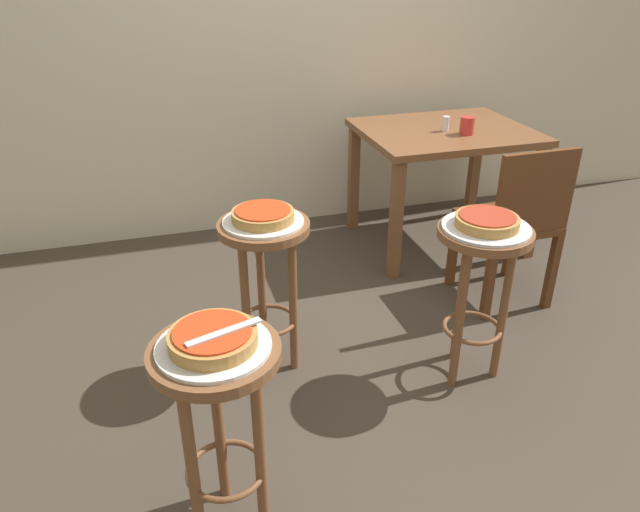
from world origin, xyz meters
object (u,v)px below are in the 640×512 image
object	(u,v)px
pizza_middle	(487,221)
serving_plate_middle	(486,228)
stool_middle	(480,270)
pizza_foreground	(213,338)
serving_plate_foreground	(214,346)
wooden_chair	(516,220)
stool_foreground	(219,400)
pizza_server_knife	(224,332)
pizza_leftside	(263,215)
dining_table	(444,147)
cup_near_edge	(467,126)
serving_plate_leftside	(263,222)
condiment_shaker	(446,124)
stool_leftside	(265,264)

from	to	relation	value
pizza_middle	serving_plate_middle	bearing A→B (deg)	90.00
stool_middle	pizza_foreground	bearing A→B (deg)	-157.01
serving_plate_foreground	wooden_chair	bearing A→B (deg)	30.70
stool_foreground	stool_middle	bearing A→B (deg)	22.99
pizza_foreground	stool_middle	distance (m)	1.23
pizza_server_knife	pizza_leftside	bearing A→B (deg)	53.72
stool_foreground	wooden_chair	bearing A→B (deg)	30.70
pizza_leftside	wooden_chair	distance (m)	1.32
stool_middle	dining_table	world-z (taller)	dining_table
stool_foreground	dining_table	bearing A→B (deg)	47.32
stool_foreground	pizza_middle	world-z (taller)	pizza_middle
dining_table	pizza_leftside	bearing A→B (deg)	-143.88
pizza_foreground	pizza_middle	xyz separation A→B (m)	(1.12, 0.47, 0.00)
pizza_middle	cup_near_edge	xyz separation A→B (m)	(0.51, 1.10, 0.05)
serving_plate_leftside	pizza_server_knife	xyz separation A→B (m)	(-0.27, -0.80, 0.06)
cup_near_edge	condiment_shaker	xyz separation A→B (m)	(-0.09, 0.09, -0.01)
pizza_middle	dining_table	xyz separation A→B (m)	(0.45, 1.23, -0.11)
wooden_chair	serving_plate_middle	bearing A→B (deg)	-135.16
pizza_leftside	serving_plate_middle	bearing A→B (deg)	-20.33
pizza_foreground	pizza_middle	bearing A→B (deg)	22.99
pizza_foreground	pizza_leftside	size ratio (longest dim) A/B	0.98
pizza_middle	wooden_chair	xyz separation A→B (m)	(0.47, 0.47, -0.26)
stool_middle	serving_plate_leftside	size ratio (longest dim) A/B	2.14
pizza_middle	wooden_chair	bearing A→B (deg)	44.84
serving_plate_foreground	pizza_middle	distance (m)	1.21
stool_foreground	wooden_chair	distance (m)	1.85
serving_plate_leftside	pizza_foreground	bearing A→B (deg)	-111.12
dining_table	cup_near_edge	distance (m)	0.21
stool_leftside	stool_foreground	bearing A→B (deg)	-111.12
serving_plate_middle	stool_foreground	bearing A→B (deg)	-157.01
serving_plate_middle	pizza_leftside	world-z (taller)	pizza_leftside
pizza_server_knife	stool_leftside	bearing A→B (deg)	53.72
pizza_middle	cup_near_edge	world-z (taller)	cup_near_edge
pizza_leftside	wooden_chair	bearing A→B (deg)	7.39
pizza_leftside	stool_middle	bearing A→B (deg)	-20.33
stool_middle	cup_near_edge	bearing A→B (deg)	64.91
serving_plate_foreground	pizza_leftside	distance (m)	0.83
pizza_foreground	dining_table	world-z (taller)	pizza_foreground
pizza_foreground	condiment_shaker	size ratio (longest dim) A/B	2.89
stool_middle	condiment_shaker	size ratio (longest dim) A/B	8.17
stool_leftside	dining_table	distance (m)	1.58
condiment_shaker	wooden_chair	world-z (taller)	wooden_chair
stool_foreground	pizza_server_knife	xyz separation A→B (m)	(0.03, -0.02, 0.24)
stool_leftside	pizza_server_knife	distance (m)	0.88
serving_plate_middle	cup_near_edge	world-z (taller)	cup_near_edge
stool_leftside	condiment_shaker	size ratio (longest dim) A/B	8.17
serving_plate_middle	condiment_shaker	distance (m)	1.26
serving_plate_middle	pizza_middle	distance (m)	0.03
pizza_foreground	serving_plate_foreground	bearing A→B (deg)	0.00
stool_middle	serving_plate_middle	xyz separation A→B (m)	(-0.00, 0.00, 0.19)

